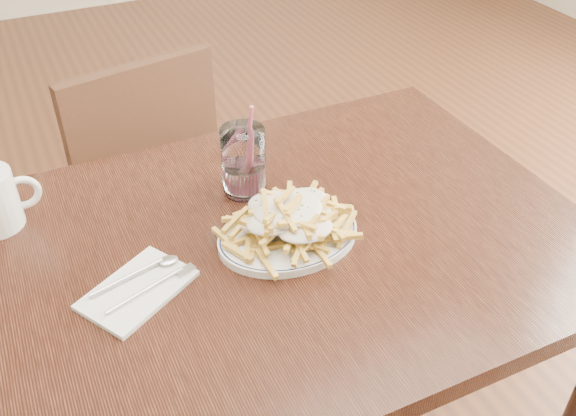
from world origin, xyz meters
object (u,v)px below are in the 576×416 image
fries_plate (288,235)px  water_glass (244,165)px  table (259,275)px  chair_far (138,177)px  loaded_fries (288,215)px

fries_plate → water_glass: water_glass is taller
water_glass → table: bearing=-104.1°
chair_far → table: bearing=-83.7°
loaded_fries → table: bearing=167.0°
chair_far → water_glass: 0.63m
chair_far → fries_plate: size_ratio=2.83×
chair_far → water_glass: bearing=-77.6°
table → loaded_fries: 0.14m
chair_far → fries_plate: (0.13, -0.70, 0.27)m
loaded_fries → water_glass: 0.17m
table → water_glass: (0.04, 0.16, 0.14)m
loaded_fries → water_glass: water_glass is taller
table → chair_far: bearing=96.3°
loaded_fries → water_glass: size_ratio=1.51×
chair_far → loaded_fries: 0.78m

